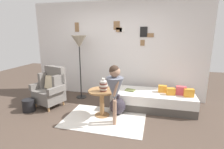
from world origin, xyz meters
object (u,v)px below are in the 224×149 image
Objects in this scene: daybed at (152,100)px; side_table at (102,98)px; vase_striped at (103,86)px; floor_lamp at (79,44)px; armchair at (51,88)px; person_child at (115,87)px; book_on_daybed at (130,90)px; demijohn_near at (117,106)px; magazine_basket at (29,105)px.

daybed is 1.28m from side_table.
vase_striped is 0.16× the size of floor_lamp.
armchair is 1.49m from vase_striped.
person_child reaches higher than book_on_daybed.
demijohn_near reaches higher than book_on_daybed.
demijohn_near is (0.25, 0.22, -0.51)m from vase_striped.
demijohn_near is at bearing 41.17° from vase_striped.
armchair is at bearing 177.98° from demijohn_near.
daybed is (2.44, 0.46, -0.24)m from armchair.
magazine_basket is at bearing -175.10° from vase_striped.
vase_striped is at bearing -11.06° from armchair.
magazine_basket is at bearing -125.81° from floor_lamp.
floor_lamp is 1.93m from magazine_basket.
side_table is at bearing 6.70° from magazine_basket.
armchair reaches higher than vase_striped.
vase_striped is 1.57m from floor_lamp.
floor_lamp is at bearing 136.40° from person_child.
demijohn_near is (-0.04, 0.44, -0.58)m from person_child.
magazine_basket is at bearing -162.17° from daybed.
side_table reaches higher than daybed.
demijohn_near is at bearing -2.02° from armchair.
person_child is (1.25, -1.19, -0.72)m from floor_lamp.
daybed is at bearing 53.62° from person_child.
floor_lamp reaches higher than side_table.
vase_striped is at bearing -138.83° from demijohn_near.
armchair is 1.95m from book_on_daybed.
book_on_daybed is 0.79× the size of magazine_basket.
side_table is 1.75m from magazine_basket.
book_on_daybed is at bearing 21.10° from magazine_basket.
demijohn_near is 1.61× the size of magazine_basket.
side_table is (1.39, -0.23, -0.02)m from armchair.
demijohn_near is (0.31, 0.17, -0.23)m from side_table.
magazine_basket is at bearing 178.15° from person_child.
daybed is 1.12× the size of floor_lamp.
daybed is 0.58m from book_on_daybed.
floor_lamp is at bearing 134.38° from side_table.
vase_striped is (-1.00, -0.74, 0.50)m from daybed.
side_table is 2.11× the size of vase_striped.
armchair reaches higher than demijohn_near.
vase_striped is (0.05, -0.05, 0.28)m from side_table.
book_on_daybed is at bearing 57.04° from vase_striped.
side_table is at bearing -127.83° from book_on_daybed.
side_table is 0.83m from book_on_daybed.
vase_striped reaches higher than demijohn_near.
book_on_daybed is at bearing 67.17° from demijohn_near.
book_on_daybed is at bearing 80.02° from person_child.
demijohn_near is (1.21, -0.75, -1.30)m from floor_lamp.
demijohn_near is (-0.75, -0.52, -0.01)m from daybed.
person_child is at bearing -43.60° from floor_lamp.
floor_lamp is at bearing 169.34° from book_on_daybed.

